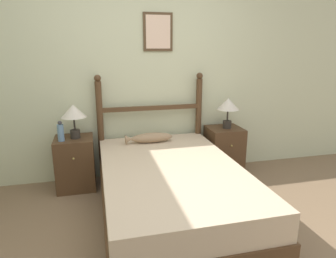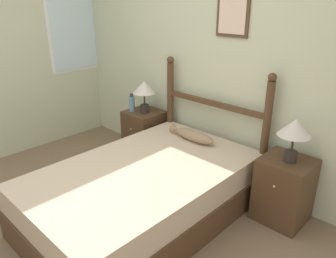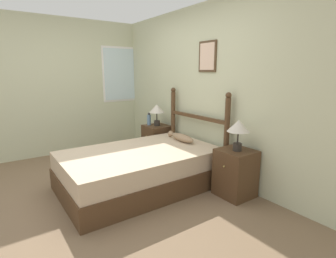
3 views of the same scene
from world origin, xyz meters
The scene contains 10 objects.
ground_plane centered at (0.00, 0.00, 0.00)m, with size 16.00×16.00×0.00m, color #7A6047.
wall_back centered at (0.00, 1.73, 1.28)m, with size 6.40×0.08×2.55m.
bed centered at (0.12, 0.60, 0.26)m, with size 1.32×2.09×0.52m.
headboard centered at (0.12, 1.61, 0.70)m, with size 1.32×0.08×1.30m.
nightstand_left centered at (-0.81, 1.46, 0.30)m, with size 0.43×0.44×0.61m.
nightstand_right centered at (1.06, 1.46, 0.30)m, with size 0.43×0.44×0.61m.
table_lamp_left centered at (-0.78, 1.46, 0.90)m, with size 0.28×0.28×0.39m.
table_lamp_right centered at (1.08, 1.45, 0.90)m, with size 0.28×0.28×0.39m.
bottle centered at (-0.93, 1.38, 0.71)m, with size 0.07×0.07×0.23m.
fish_pillow centered at (0.06, 1.36, 0.58)m, with size 0.56×0.14×0.12m.
Camera 1 is at (-0.54, -1.96, 1.60)m, focal length 32.00 mm.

